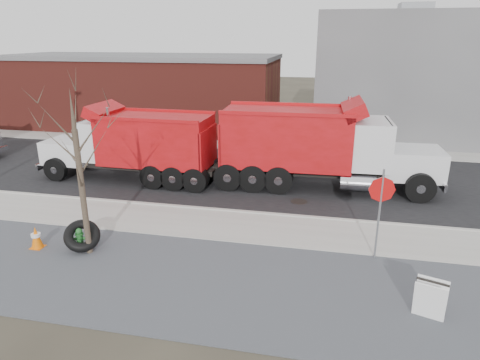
% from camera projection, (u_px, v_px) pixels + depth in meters
% --- Properties ---
extents(ground, '(120.00, 120.00, 0.00)m').
position_uv_depth(ground, '(209.00, 228.00, 15.43)').
color(ground, '#383328').
rests_on(ground, ground).
extents(gravel_verge, '(60.00, 5.00, 0.03)m').
position_uv_depth(gravel_verge, '(175.00, 278.00, 12.18)').
color(gravel_verge, slate).
rests_on(gravel_verge, ground).
extents(sidewalk, '(60.00, 2.50, 0.06)m').
position_uv_depth(sidewalk, '(211.00, 224.00, 15.65)').
color(sidewalk, '#9E9B93').
rests_on(sidewalk, ground).
extents(curb, '(60.00, 0.15, 0.11)m').
position_uv_depth(curb, '(220.00, 210.00, 16.84)').
color(curb, '#9E9B93').
rests_on(curb, ground).
extents(road, '(60.00, 9.40, 0.02)m').
position_uv_depth(road, '(243.00, 175.00, 21.26)').
color(road, black).
rests_on(road, ground).
extents(far_sidewalk, '(60.00, 2.00, 0.06)m').
position_uv_depth(far_sidewalk, '(262.00, 147.00, 26.54)').
color(far_sidewalk, '#9E9B93').
rests_on(far_sidewalk, ground).
extents(building_grey, '(12.00, 10.00, 8.00)m').
position_uv_depth(building_grey, '(407.00, 76.00, 29.07)').
color(building_grey, slate).
rests_on(building_grey, ground).
extents(building_brick, '(20.20, 8.20, 5.30)m').
position_uv_depth(building_brick, '(142.00, 90.00, 32.28)').
color(building_brick, maroon).
rests_on(building_brick, ground).
extents(bare_tree, '(3.20, 3.20, 5.20)m').
position_uv_depth(bare_tree, '(77.00, 153.00, 12.58)').
color(bare_tree, '#382D23').
rests_on(bare_tree, ground).
extents(fire_hydrant, '(0.42, 0.41, 0.74)m').
position_uv_depth(fire_hydrant, '(80.00, 240.00, 13.77)').
color(fire_hydrant, '#2B7134').
rests_on(fire_hydrant, ground).
extents(truck_tire, '(1.52, 1.50, 0.98)m').
position_uv_depth(truck_tire, '(82.00, 236.00, 13.69)').
color(truck_tire, black).
rests_on(truck_tire, ground).
extents(stop_sign, '(0.78, 0.15, 2.91)m').
position_uv_depth(stop_sign, '(381.00, 199.00, 12.67)').
color(stop_sign, gray).
rests_on(stop_sign, ground).
extents(sandwich_board, '(0.84, 0.67, 1.02)m').
position_uv_depth(sandwich_board, '(430.00, 299.00, 10.31)').
color(sandwich_board, white).
rests_on(sandwich_board, ground).
extents(traffic_cone_near, '(0.40, 0.40, 0.76)m').
position_uv_depth(traffic_cone_near, '(36.00, 238.00, 13.83)').
color(traffic_cone_near, orange).
rests_on(traffic_cone_near, ground).
extents(dump_truck_red_a, '(10.03, 3.00, 3.99)m').
position_uv_depth(dump_truck_red_a, '(317.00, 144.00, 18.96)').
color(dump_truck_red_a, black).
rests_on(dump_truck_red_a, ground).
extents(dump_truck_red_b, '(8.47, 2.63, 3.57)m').
position_uv_depth(dump_truck_red_b, '(135.00, 143.00, 20.01)').
color(dump_truck_red_b, black).
rests_on(dump_truck_red_b, ground).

